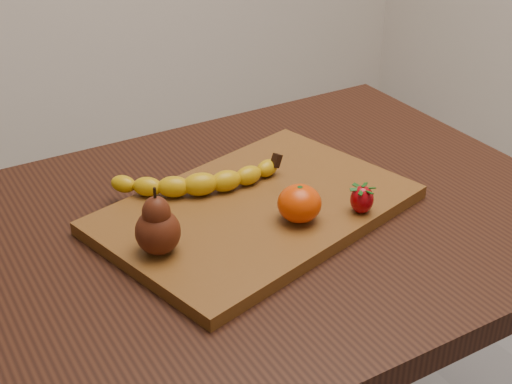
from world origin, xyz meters
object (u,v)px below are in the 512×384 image
table (246,274)px  cutting_board (256,209)px  pear (157,221)px  mandarin (299,203)px

table → cutting_board: 0.11m
cutting_board → pear: size_ratio=4.74×
table → mandarin: mandarin is taller
pear → mandarin: 0.21m
table → pear: size_ratio=10.54×
cutting_board → mandarin: (0.03, -0.07, 0.04)m
pear → mandarin: (0.20, -0.03, -0.02)m
table → cutting_board: size_ratio=2.22×
table → cutting_board: cutting_board is taller
cutting_board → mandarin: mandarin is taller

